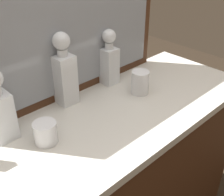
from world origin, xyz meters
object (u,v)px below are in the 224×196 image
Objects in this scene: crystal_decanter_rear at (109,62)px; crystal_tumbler_rear at (140,83)px; crystal_decanter_far_right at (0,112)px; crystal_tumbler_center at (46,134)px; crystal_decanter_front at (65,76)px.

crystal_decanter_rear reaches higher than crystal_tumbler_rear.
crystal_decanter_far_right is at bearing 168.29° from crystal_tumbler_rear.
crystal_tumbler_center is at bearing -53.62° from crystal_decanter_far_right.
crystal_decanter_front is (-0.26, -0.00, 0.02)m from crystal_decanter_rear.
crystal_tumbler_rear reaches higher than crystal_tumbler_center.
crystal_tumbler_rear is at bearing -30.02° from crystal_decanter_front.
crystal_decanter_rear is 0.26m from crystal_decanter_front.
crystal_tumbler_center is at bearing -179.76° from crystal_tumbler_rear.
crystal_tumbler_rear is at bearing -11.71° from crystal_decanter_far_right.
crystal_decanter_front is at bearing 149.98° from crystal_tumbler_rear.
crystal_tumbler_rear is at bearing 0.24° from crystal_tumbler_center.
crystal_tumbler_center is (-0.47, -0.17, -0.07)m from crystal_decanter_rear.
crystal_tumbler_rear is (0.29, -0.17, -0.08)m from crystal_decanter_front.
crystal_tumbler_center is (-0.21, -0.17, -0.09)m from crystal_decanter_front.
crystal_decanter_far_right reaches higher than crystal_tumbler_center.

